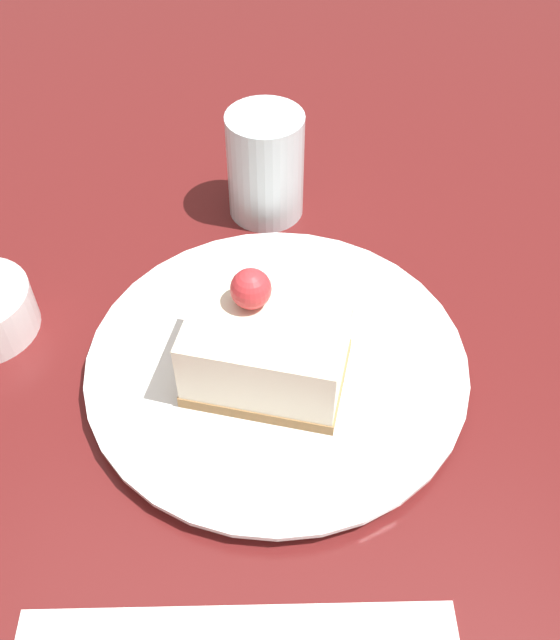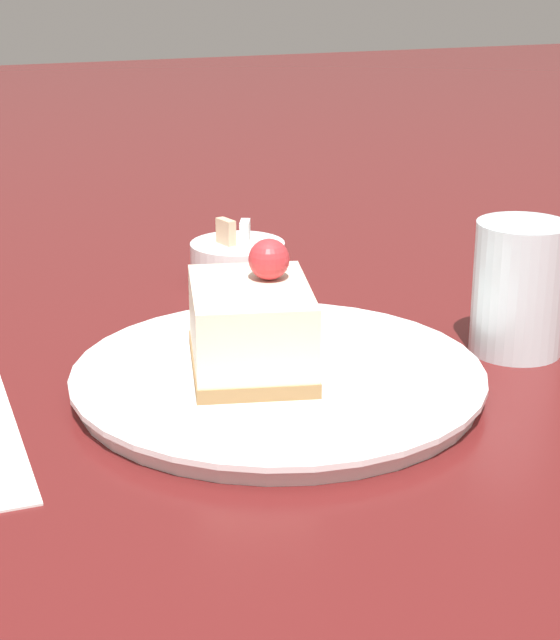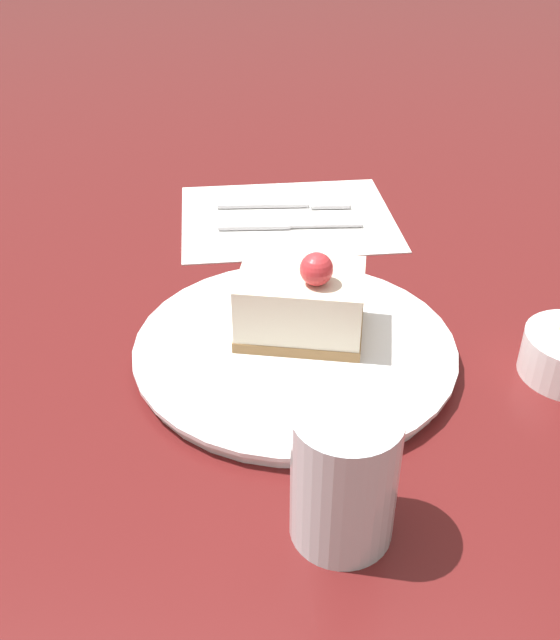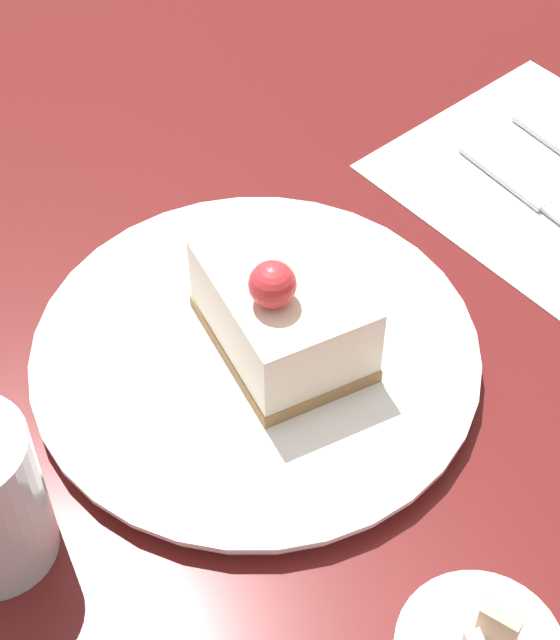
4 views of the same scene
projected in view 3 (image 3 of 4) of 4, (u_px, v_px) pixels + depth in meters
ground_plane at (288, 364)px, 0.62m from camera, size 4.00×4.00×0.00m
plate at (295, 349)px, 0.62m from camera, size 0.28×0.28×0.02m
cake_slice at (301, 302)px, 0.62m from camera, size 0.10×0.12×0.09m
napkin at (287, 217)px, 0.86m from camera, size 0.21×0.26×0.00m
fork at (297, 204)px, 0.88m from camera, size 0.02×0.16×0.00m
knife at (277, 225)px, 0.83m from camera, size 0.02×0.17×0.00m
drinking_glass at (344, 476)px, 0.45m from camera, size 0.07×0.07×0.10m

